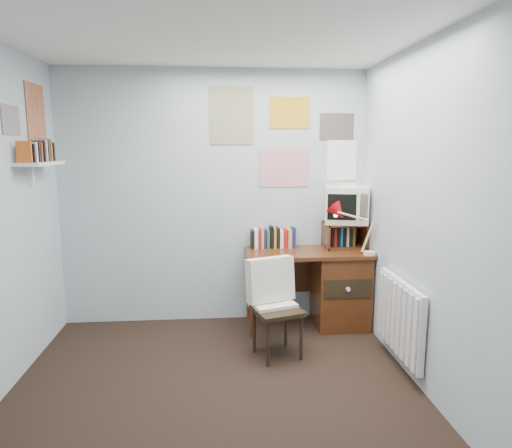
{
  "coord_description": "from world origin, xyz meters",
  "views": [
    {
      "loc": [
        0.03,
        -2.77,
        1.75
      ],
      "look_at": [
        0.35,
        0.92,
        1.13
      ],
      "focal_mm": 32.0,
      "sensor_mm": 36.0,
      "label": 1
    }
  ],
  "objects": [
    {
      "name": "radiator",
      "position": [
        1.46,
        0.55,
        0.42
      ],
      "size": [
        0.09,
        0.8,
        0.6
      ],
      "primitive_type": "cube",
      "color": "white",
      "rests_on": "right_wall"
    },
    {
      "name": "desk_lamp",
      "position": [
        1.44,
        1.26,
        0.98
      ],
      "size": [
        0.37,
        0.34,
        0.43
      ],
      "primitive_type": "cube",
      "rotation": [
        0.0,
        0.0,
        0.34
      ],
      "color": "red",
      "rests_on": "desk"
    },
    {
      "name": "ceiling",
      "position": [
        0.0,
        0.0,
        2.5
      ],
      "size": [
        3.0,
        3.5,
        0.02
      ],
      "primitive_type": "cube",
      "color": "white",
      "rests_on": "back_wall"
    },
    {
      "name": "posters_back",
      "position": [
        0.7,
        1.74,
        1.85
      ],
      "size": [
        1.2,
        0.01,
        0.9
      ],
      "primitive_type": "cube",
      "color": "white",
      "rests_on": "back_wall"
    },
    {
      "name": "back_wall",
      "position": [
        0.0,
        1.75,
        1.25
      ],
      "size": [
        3.0,
        0.02,
        2.5
      ],
      "primitive_type": "cube",
      "color": "#AEBBC7",
      "rests_on": "ground"
    },
    {
      "name": "book_row",
      "position": [
        0.66,
        1.66,
        0.87
      ],
      "size": [
        0.6,
        0.14,
        0.22
      ],
      "primitive_type": "cube",
      "color": "#502812",
      "rests_on": "desk"
    },
    {
      "name": "desk_chair",
      "position": [
        0.52,
        0.84,
        0.4
      ],
      "size": [
        0.51,
        0.5,
        0.8
      ],
      "primitive_type": "cube",
      "rotation": [
        0.0,
        0.0,
        0.31
      ],
      "color": "black",
      "rests_on": "ground"
    },
    {
      "name": "crt_tv",
      "position": [
        1.3,
        1.61,
        1.2
      ],
      "size": [
        0.49,
        0.46,
        0.39
      ],
      "primitive_type": "cube",
      "rotation": [
        0.0,
        0.0,
        -0.23
      ],
      "color": "#ECE1C6",
      "rests_on": "tv_riser"
    },
    {
      "name": "tv_riser",
      "position": [
        1.29,
        1.59,
        0.89
      ],
      "size": [
        0.4,
        0.3,
        0.25
      ],
      "primitive_type": "cube",
      "color": "#502812",
      "rests_on": "desk"
    },
    {
      "name": "ground",
      "position": [
        0.0,
        0.0,
        0.0
      ],
      "size": [
        3.5,
        3.5,
        0.0
      ],
      "primitive_type": "plane",
      "color": "black",
      "rests_on": "ground"
    },
    {
      "name": "wall_shelf",
      "position": [
        -1.4,
        1.1,
        1.62
      ],
      "size": [
        0.2,
        0.62,
        0.24
      ],
      "primitive_type": "cube",
      "color": "white",
      "rests_on": "left_wall"
    },
    {
      "name": "right_wall",
      "position": [
        1.5,
        0.0,
        1.25
      ],
      "size": [
        0.02,
        3.5,
        2.5
      ],
      "primitive_type": "cube",
      "color": "#AEBBC7",
      "rests_on": "ground"
    },
    {
      "name": "posters_left",
      "position": [
        -1.49,
        1.1,
        2.0
      ],
      "size": [
        0.01,
        0.7,
        0.6
      ],
      "primitive_type": "cube",
      "color": "white",
      "rests_on": "left_wall"
    },
    {
      "name": "desk",
      "position": [
        1.17,
        1.48,
        0.41
      ],
      "size": [
        1.2,
        0.55,
        0.76
      ],
      "color": "#502812",
      "rests_on": "ground"
    }
  ]
}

